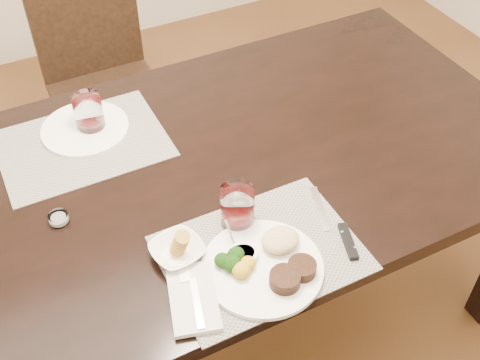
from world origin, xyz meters
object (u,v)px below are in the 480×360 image
steak_knife (341,233)px  cracker_bowl (177,250)px  dinner_plate (268,264)px  far_plate (85,129)px  wine_glass_near (238,208)px  chair_far (101,72)px

steak_knife → cracker_bowl: size_ratio=1.83×
dinner_plate → cracker_bowl: (-0.17, 0.13, 0.00)m
cracker_bowl → dinner_plate: bearing=-37.2°
steak_knife → far_plate: size_ratio=1.01×
cracker_bowl → wine_glass_near: (0.17, 0.03, 0.03)m
steak_knife → wine_glass_near: size_ratio=2.24×
far_plate → chair_far: bearing=72.2°
chair_far → cracker_bowl: size_ratio=6.41×
chair_far → dinner_plate: (0.03, -1.32, 0.27)m
dinner_plate → far_plate: bearing=90.6°
dinner_plate → steak_knife: dinner_plate is taller
chair_far → cracker_bowl: 1.23m
far_plate → cracker_bowl: bearing=-83.5°
chair_far → wine_glass_near: bearing=-88.6°
dinner_plate → cracker_bowl: size_ratio=2.01×
chair_far → far_plate: 0.72m
chair_far → steak_knife: (0.24, -1.31, 0.26)m
steak_knife → wine_glass_near: (-0.21, 0.15, 0.05)m
steak_knife → dinner_plate: bearing=-159.6°
steak_knife → far_plate: steak_knife is taller
cracker_bowl → far_plate: 0.55m
steak_knife → cracker_bowl: bearing=-179.9°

